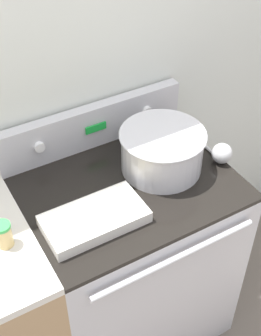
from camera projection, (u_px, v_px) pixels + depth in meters
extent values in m
cube|color=silver|center=(82.00, 64.00, 1.76)|extent=(8.00, 0.05, 2.50)
cube|color=#BCBCC1|center=(128.00, 261.00, 2.06)|extent=(0.80, 0.62, 0.89)
cube|color=black|center=(128.00, 186.00, 1.76)|extent=(0.80, 0.62, 0.02)
cylinder|color=silver|center=(176.00, 258.00, 1.59)|extent=(0.66, 0.02, 0.02)
cube|color=#BCBCC1|center=(92.00, 126.00, 1.89)|extent=(0.80, 0.05, 0.18)
cylinder|color=white|center=(40.00, 147.00, 1.77)|extent=(0.04, 0.02, 0.04)
cylinder|color=white|center=(147.00, 111.00, 1.95)|extent=(0.04, 0.02, 0.04)
cube|color=green|center=(96.00, 128.00, 1.86)|extent=(0.09, 0.01, 0.03)
cylinder|color=silver|center=(162.00, 151.00, 1.78)|extent=(0.31, 0.31, 0.17)
torus|color=silver|center=(163.00, 135.00, 1.73)|extent=(0.33, 0.33, 0.01)
cylinder|color=beige|center=(163.00, 137.00, 1.73)|extent=(0.29, 0.29, 0.02)
cube|color=silver|center=(95.00, 219.00, 1.59)|extent=(0.35, 0.19, 0.05)
cube|color=#D1BC7A|center=(94.00, 217.00, 1.59)|extent=(0.31, 0.16, 0.03)
cylinder|color=#B7B7B7|center=(203.00, 144.00, 1.93)|extent=(0.01, 0.23, 0.01)
sphere|color=#B7B7B7|center=(222.00, 153.00, 1.83)|extent=(0.08, 0.08, 0.08)
cylinder|color=tan|center=(4.00, 236.00, 1.50)|extent=(0.05, 0.05, 0.08)
cylinder|color=green|center=(1.00, 226.00, 1.47)|extent=(0.06, 0.06, 0.01)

